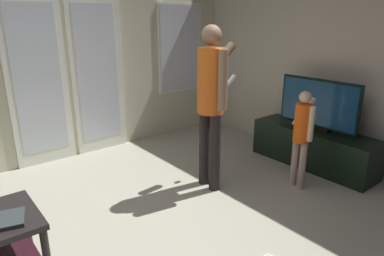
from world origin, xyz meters
TOP-DOWN VIEW (x-y plane):
  - ground_plane at (0.00, 0.00)m, footprint 5.69×4.61m
  - wall_back_with_doors at (0.09, 2.27)m, footprint 5.69×0.09m
  - wall_right_plain at (2.82, 0.00)m, footprint 0.06×4.61m
  - tv_stand at (2.49, 0.07)m, footprint 0.47×1.51m
  - flat_screen_tv at (2.49, 0.08)m, footprint 0.08×1.00m
  - person_adult at (1.14, 0.46)m, footprint 0.64×0.46m
  - person_child at (1.86, -0.15)m, footprint 0.42×0.28m

SIDE VIEW (x-z plane):
  - ground_plane at x=0.00m, z-range -0.02..0.00m
  - tv_stand at x=2.49m, z-range 0.00..0.46m
  - person_child at x=1.86m, z-range 0.10..1.16m
  - flat_screen_tv at x=2.49m, z-range 0.47..1.08m
  - person_adult at x=1.14m, z-range 0.17..1.86m
  - wall_back_with_doors at x=0.09m, z-range -0.05..2.73m
  - wall_right_plain at x=2.82m, z-range 0.00..2.74m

